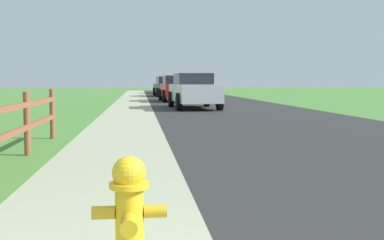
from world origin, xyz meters
name	(u,v)px	position (x,y,z in m)	size (l,w,h in m)	color
ground_plane	(150,104)	(0.00, 25.00, 0.00)	(120.00, 120.00, 0.00)	#4A8336
road_asphalt	(209,102)	(3.50, 27.00, 0.00)	(7.00, 66.00, 0.01)	#2A2A2A
curb_concrete	(97,103)	(-3.00, 27.00, 0.00)	(6.00, 66.00, 0.01)	#A6AB8A
grass_verge	(70,103)	(-4.50, 27.00, 0.01)	(5.00, 66.00, 0.00)	#4A8336
fire_hydrant	(129,212)	(-0.64, 1.60, 0.41)	(0.49, 0.42, 0.78)	yellow
parked_suv_silver	(194,91)	(1.89, 20.64, 0.81)	(2.14, 4.99, 1.59)	#B7BABF
parked_car_red	(178,88)	(1.80, 28.45, 0.80)	(2.28, 4.70, 1.57)	maroon
parked_car_black	(167,86)	(1.65, 38.01, 0.79)	(2.19, 5.05, 1.58)	black
parked_car_beige	(166,86)	(2.03, 47.10, 0.72)	(2.02, 4.52, 1.42)	#C6B793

